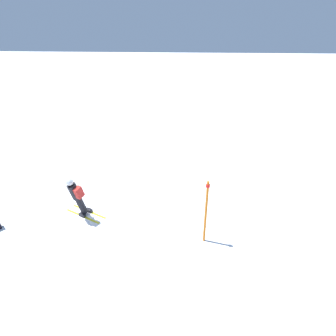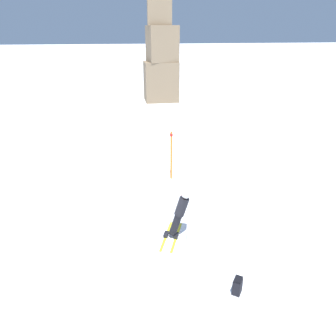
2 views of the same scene
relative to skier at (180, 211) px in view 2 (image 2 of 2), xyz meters
The scene contains 5 objects.
ground_plane 1.97m from the skier, behind, with size 300.00×300.00×0.00m, color white.
skier is the anchor object (origin of this frame).
rock_pillar 23.54m from the skier, 83.69° to the left, with size 3.20×2.81×10.67m.
spare_backpack 3.09m from the skier, 68.99° to the right, with size 0.35×0.37×0.50m.
trail_marker 4.87m from the skier, 84.00° to the left, with size 0.13×0.13×2.36m.
Camera 2 is at (-0.21, -9.42, 6.72)m, focal length 35.00 mm.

